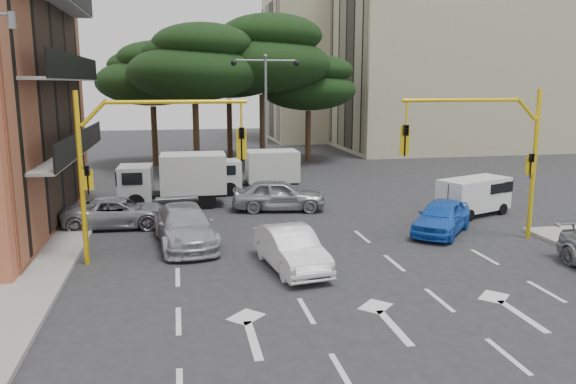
% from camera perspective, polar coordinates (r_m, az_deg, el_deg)
% --- Properties ---
extents(ground, '(120.00, 120.00, 0.00)m').
position_cam_1_polar(ground, '(19.64, 5.26, -7.55)').
color(ground, '#28282B').
rests_on(ground, ground).
extents(median_strip, '(1.40, 6.00, 0.15)m').
position_cam_1_polar(median_strip, '(34.80, -2.21, 0.82)').
color(median_strip, gray).
rests_on(median_strip, ground).
extents(apartment_beige_near, '(20.20, 12.15, 18.70)m').
position_cam_1_polar(apartment_beige_near, '(55.98, 16.13, 13.81)').
color(apartment_beige_near, '#B9AE8B').
rests_on(apartment_beige_near, ground).
extents(apartment_beige_far, '(16.20, 12.15, 16.70)m').
position_cam_1_polar(apartment_beige_far, '(64.52, 5.38, 12.87)').
color(apartment_beige_far, '#B9AE8B').
rests_on(apartment_beige_far, ground).
extents(pine_left_near, '(9.15, 9.15, 10.23)m').
position_cam_1_polar(pine_left_near, '(39.83, -9.44, 12.85)').
color(pine_left_near, '#382616').
rests_on(pine_left_near, ground).
extents(pine_center, '(9.98, 9.98, 11.16)m').
position_cam_1_polar(pine_center, '(42.32, -2.59, 13.81)').
color(pine_center, '#382616').
rests_on(pine_center, ground).
extents(pine_left_far, '(8.32, 8.32, 9.30)m').
position_cam_1_polar(pine_left_far, '(43.82, -13.60, 11.61)').
color(pine_left_far, '#382616').
rests_on(pine_left_far, ground).
extents(pine_right, '(7.49, 7.49, 8.37)m').
position_cam_1_polar(pine_right, '(45.01, 2.17, 11.00)').
color(pine_right, '#382616').
rests_on(pine_right, ground).
extents(pine_back, '(9.15, 9.15, 10.23)m').
position_cam_1_polar(pine_back, '(47.01, -6.00, 12.64)').
color(pine_back, '#382616').
rests_on(pine_back, ground).
extents(signal_mast_right, '(5.79, 0.37, 6.00)m').
position_cam_1_polar(signal_mast_right, '(23.38, 20.26, 4.56)').
color(signal_mast_right, yellow).
rests_on(signal_mast_right, ground).
extents(signal_mast_left, '(5.79, 0.37, 6.00)m').
position_cam_1_polar(signal_mast_left, '(20.01, -15.33, 3.87)').
color(signal_mast_left, yellow).
rests_on(signal_mast_left, ground).
extents(street_lamp_center, '(4.16, 0.36, 7.77)m').
position_cam_1_polar(street_lamp_center, '(34.26, -2.28, 9.67)').
color(street_lamp_center, slate).
rests_on(street_lamp_center, median_strip).
extents(car_white_hatch, '(2.10, 4.44, 1.41)m').
position_cam_1_polar(car_white_hatch, '(19.15, 0.30, -5.78)').
color(car_white_hatch, silver).
rests_on(car_white_hatch, ground).
extents(car_blue_compact, '(4.05, 4.28, 1.43)m').
position_cam_1_polar(car_blue_compact, '(24.43, 15.36, -2.44)').
color(car_blue_compact, blue).
rests_on(car_blue_compact, ground).
extents(car_silver_wagon, '(2.70, 5.40, 1.51)m').
position_cam_1_polar(car_silver_wagon, '(22.30, -10.44, -3.41)').
color(car_silver_wagon, '#B0B1B9').
rests_on(car_silver_wagon, ground).
extents(car_silver_cross_a, '(4.77, 2.36, 1.30)m').
position_cam_1_polar(car_silver_cross_a, '(25.71, -16.87, -2.02)').
color(car_silver_cross_a, '#A0A2A8').
rests_on(car_silver_cross_a, ground).
extents(car_silver_cross_b, '(4.84, 2.56, 1.57)m').
position_cam_1_polar(car_silver_cross_b, '(27.81, -0.93, -0.29)').
color(car_silver_cross_b, '#9B9DA3').
rests_on(car_silver_cross_b, ground).
extents(van_white, '(3.96, 2.86, 1.81)m').
position_cam_1_polar(van_white, '(28.29, 18.34, -0.41)').
color(van_white, white).
rests_on(van_white, ground).
extents(box_truck_a, '(5.53, 2.46, 2.69)m').
position_cam_1_polar(box_truck_a, '(29.32, -11.50, 1.19)').
color(box_truck_a, silver).
rests_on(box_truck_a, ground).
extents(box_truck_b, '(4.90, 2.09, 2.40)m').
position_cam_1_polar(box_truck_b, '(32.46, -3.16, 2.08)').
color(box_truck_b, silver).
rests_on(box_truck_b, ground).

